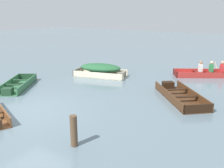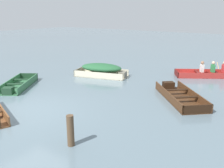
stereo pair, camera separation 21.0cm
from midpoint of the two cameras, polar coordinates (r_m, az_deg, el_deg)
name	(u,v)px [view 2 (the right image)]	position (r m, az deg, el deg)	size (l,w,h in m)	color
ground_plane	(27,111)	(9.83, -18.20, -5.97)	(80.00, 80.00, 0.00)	slate
skiff_green_near_moored	(18,85)	(13.02, -20.25, -0.24)	(2.44, 2.92, 0.34)	#387047
skiff_dark_varnish_mid_moored	(179,96)	(11.10, 15.55, -2.57)	(3.10, 3.20, 0.36)	#4C2D19
skiff_cream_far_moored	(102,69)	(14.30, -1.92, 3.43)	(3.15, 2.02, 0.74)	beige
rowboat_red_with_crew	(212,73)	(15.44, 22.17, 2.38)	(3.52, 2.88, 0.89)	#AD2D28
mooring_post	(70,131)	(6.99, -8.61, -10.50)	(0.20, 0.20, 0.90)	brown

